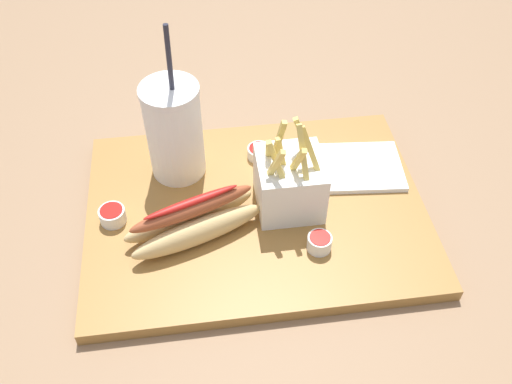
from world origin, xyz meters
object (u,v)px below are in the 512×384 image
(ketchup_cup_3, at_px, (259,152))
(napkin_stack, at_px, (357,167))
(ketchup_cup_2, at_px, (112,216))
(fries_basket, at_px, (289,182))
(hot_dog_1, at_px, (194,220))
(soda_cup, at_px, (174,131))
(ketchup_cup_1, at_px, (319,242))

(ketchup_cup_3, xyz_separation_m, napkin_stack, (0.14, -0.05, -0.01))
(ketchup_cup_3, bearing_deg, ketchup_cup_2, -154.57)
(fries_basket, xyz_separation_m, napkin_stack, (0.12, 0.06, -0.04))
(napkin_stack, bearing_deg, hot_dog_1, -159.81)
(soda_cup, height_order, ketchup_cup_2, soda_cup)
(soda_cup, distance_m, hot_dog_1, 0.14)
(ketchup_cup_3, height_order, napkin_stack, ketchup_cup_3)
(hot_dog_1, xyz_separation_m, ketchup_cup_1, (0.16, -0.05, -0.01))
(ketchup_cup_1, height_order, napkin_stack, ketchup_cup_1)
(ketchup_cup_1, xyz_separation_m, ketchup_cup_3, (-0.05, 0.19, -0.00))
(ketchup_cup_3, relative_size, napkin_stack, 0.27)
(fries_basket, distance_m, ketchup_cup_3, 0.11)
(ketchup_cup_1, bearing_deg, napkin_stack, 57.84)
(ketchup_cup_1, relative_size, napkin_stack, 0.24)
(soda_cup, height_order, ketchup_cup_3, soda_cup)
(hot_dog_1, distance_m, ketchup_cup_3, 0.18)
(hot_dog_1, xyz_separation_m, napkin_stack, (0.25, 0.09, -0.02))
(soda_cup, distance_m, ketchup_cup_2, 0.15)
(ketchup_cup_3, bearing_deg, soda_cup, -174.87)
(fries_basket, xyz_separation_m, ketchup_cup_2, (-0.25, -0.00, -0.03))
(ketchup_cup_3, bearing_deg, fries_basket, -74.78)
(soda_cup, relative_size, ketchup_cup_2, 6.64)
(soda_cup, distance_m, ketchup_cup_1, 0.26)
(ketchup_cup_2, bearing_deg, fries_basket, 0.39)
(ketchup_cup_2, bearing_deg, hot_dog_1, -17.51)
(ketchup_cup_1, bearing_deg, ketchup_cup_2, 163.13)
(ketchup_cup_1, xyz_separation_m, ketchup_cup_2, (-0.27, 0.08, -0.00))
(soda_cup, relative_size, napkin_stack, 1.79)
(soda_cup, bearing_deg, fries_basket, -31.03)
(hot_dog_1, relative_size, ketchup_cup_1, 6.00)
(ketchup_cup_2, distance_m, napkin_stack, 0.37)
(fries_basket, relative_size, ketchup_cup_2, 4.13)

